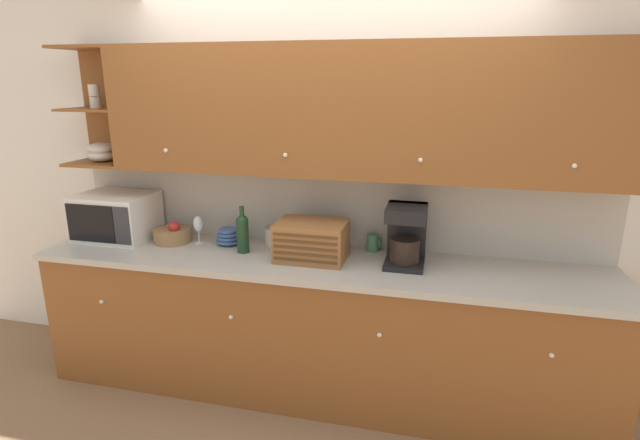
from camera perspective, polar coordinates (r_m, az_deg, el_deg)
name	(u,v)px	position (r m, az deg, el deg)	size (l,w,h in m)	color
ground_plane	(327,363)	(3.79, 0.84, -16.06)	(24.00, 24.00, 0.00)	#896647
wall_back	(329,189)	(3.32, 1.05, 3.60)	(5.95, 0.06, 2.60)	white
counter_unit	(316,327)	(3.29, -0.41, -12.08)	(3.57, 0.67, 0.92)	brown
backsplash_panel	(328,208)	(3.32, 0.90, 1.43)	(3.55, 0.01, 0.51)	#B7B2A8
upper_cabinets	(350,111)	(3.02, 3.45, 12.30)	(3.55, 0.35, 0.78)	brown
microwave	(116,216)	(3.74, -22.27, 0.39)	(0.50, 0.40, 0.32)	silver
fruit_basket	(172,235)	(3.56, -16.53, -1.63)	(0.25, 0.25, 0.15)	#937047
wine_glass	(198,225)	(3.46, -13.75, -0.56)	(0.06, 0.06, 0.19)	silver
bowl_stack_on_counter	(228,236)	(3.42, -10.42, -1.83)	(0.17, 0.17, 0.12)	#3D5B93
wine_bottle	(243,232)	(3.23, -8.84, -1.33)	(0.08, 0.08, 0.31)	#19381E
storage_canister	(273,236)	(3.37, -5.44, -1.78)	(0.11, 0.11, 0.12)	silver
bread_box	(311,241)	(3.07, -0.99, -2.39)	(0.43, 0.30, 0.24)	#996033
mug	(373,243)	(3.26, 6.12, -2.59)	(0.09, 0.08, 0.11)	#4C845B
coffee_maker	(406,234)	(3.02, 9.80, -1.64)	(0.23, 0.27, 0.37)	black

